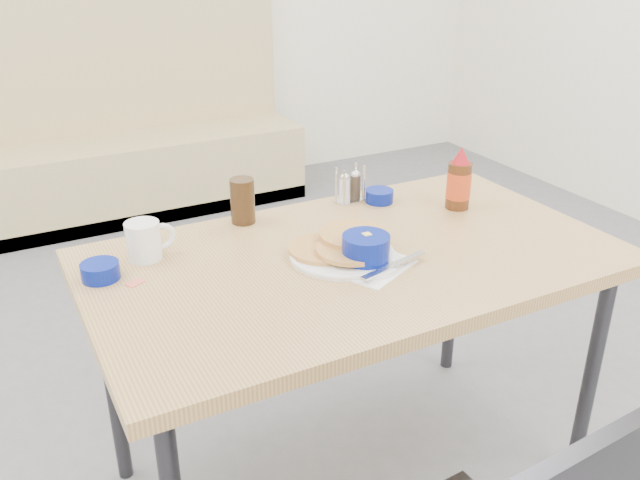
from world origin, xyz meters
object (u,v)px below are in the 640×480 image
creamer_bowl (100,271)px  syrup_bottle (459,182)px  pancake_plate (343,249)px  amber_tumbler (243,201)px  booth_bench (136,150)px  condiment_caddy (350,189)px  grits_setting (366,252)px  coffee_mug (145,240)px  dining_table (355,275)px  butter_bowl (379,196)px

creamer_bowl → syrup_bottle: (1.07, -0.04, 0.06)m
pancake_plate → amber_tumbler: 0.37m
pancake_plate → amber_tumbler: bearing=113.5°
booth_bench → syrup_bottle: size_ratio=9.80×
condiment_caddy → syrup_bottle: (0.27, -0.20, 0.04)m
condiment_caddy → grits_setting: bearing=-124.6°
booth_bench → coffee_mug: 2.40m
dining_table → grits_setting: 0.12m
grits_setting → condiment_caddy: (0.19, 0.41, 0.00)m
booth_bench → creamer_bowl: bearing=-104.8°
butter_bowl → syrup_bottle: syrup_bottle is taller
dining_table → pancake_plate: pancake_plate is taller
dining_table → grits_setting: (-0.01, -0.07, 0.10)m
pancake_plate → dining_table: bearing=-9.1°
booth_bench → pancake_plate: size_ratio=6.56×
condiment_caddy → syrup_bottle: size_ratio=0.59×
booth_bench → syrup_bottle: booth_bench is taller
coffee_mug → grits_setting: (0.49, -0.30, -0.02)m
coffee_mug → amber_tumbler: 0.33m
butter_bowl → amber_tumbler: bearing=173.4°
butter_bowl → syrup_bottle: (0.19, -0.15, 0.06)m
dining_table → syrup_bottle: 0.49m
pancake_plate → butter_bowl: size_ratio=3.28×
creamer_bowl → amber_tumbler: amber_tumbler is taller
grits_setting → syrup_bottle: syrup_bottle is taller
condiment_caddy → amber_tumbler: bearing=170.2°
amber_tumbler → syrup_bottle: syrup_bottle is taller
coffee_mug → grits_setting: 0.57m
pancake_plate → syrup_bottle: size_ratio=1.49×
amber_tumbler → coffee_mug: bearing=-161.7°
creamer_bowl → butter_bowl: creamer_bowl is taller
booth_bench → pancake_plate: booth_bench is taller
creamer_bowl → booth_bench: bearing=75.2°
dining_table → coffee_mug: (-0.49, 0.24, 0.11)m
booth_bench → syrup_bottle: (0.45, -2.40, 0.49)m
coffee_mug → amber_tumbler: amber_tumbler is taller
pancake_plate → grits_setting: size_ratio=1.00×
pancake_plate → grits_setting: 0.08m
grits_setting → amber_tumbler: 0.44m
dining_table → syrup_bottle: bearing=17.0°
creamer_bowl → coffee_mug: bearing=25.5°
grits_setting → creamer_bowl: (-0.62, 0.24, -0.01)m
dining_table → coffee_mug: size_ratio=10.63×
butter_bowl → condiment_caddy: size_ratio=0.77×
creamer_bowl → butter_bowl: 0.89m
grits_setting → syrup_bottle: (0.45, 0.20, 0.05)m
dining_table → butter_bowl: butter_bowl is taller
condiment_caddy → syrup_bottle: bearing=-47.3°
amber_tumbler → condiment_caddy: amber_tumbler is taller
booth_bench → grits_setting: (-0.01, -2.60, 0.45)m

